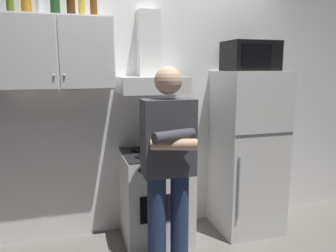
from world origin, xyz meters
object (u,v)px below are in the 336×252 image
Objects in this scene: stove_oven at (156,197)px; range_hood at (151,71)px; bottle_spice_jar at (82,8)px; refrigerator at (247,152)px; upper_cabinet at (59,53)px; bottle_beer_brown at (93,2)px; microwave at (250,56)px; person_standing at (169,168)px; bottle_rum_dark at (71,0)px.

range_hood reaches higher than stove_oven.
range_hood is 0.79m from bottle_spice_jar.
bottle_spice_jar reaches higher than refrigerator.
upper_cabinet is 3.49× the size of bottle_beer_brown.
microwave is at bearing -3.97° from bottle_beer_brown.
microwave is 1.45m from person_standing.
bottle_beer_brown is at bearing -8.11° from bottle_rum_dark.
bottle_beer_brown reaches higher than range_hood.
person_standing is (0.75, -0.73, -0.85)m from upper_cabinet.
upper_cabinet is at bearing 178.87° from bottle_beer_brown.
bottle_rum_dark is at bearing 178.40° from range_hood.
microwave is at bearing -3.48° from upper_cabinet.
bottle_beer_brown is at bearing 121.62° from person_standing.
upper_cabinet is 1.03× the size of stove_oven.
upper_cabinet reaches higher than person_standing.
person_standing is at bearing -58.38° from bottle_beer_brown.
upper_cabinet is 1.75m from microwave.
bottle_rum_dark is (-1.63, 0.14, 1.39)m from refrigerator.
bottle_spice_jar is at bearing 0.84° from upper_cabinet.
range_hood is at bearing 90.00° from stove_oven.
bottle_beer_brown is (0.18, -0.03, -0.02)m from bottle_rum_dark.
bottle_spice_jar is at bearing 126.51° from person_standing.
range_hood reaches higher than person_standing.
bottle_spice_jar is (-0.59, 0.00, 0.53)m from range_hood.
stove_oven is 0.53× the size of person_standing.
refrigerator is 2.04m from bottle_spice_jar.
upper_cabinet is 0.81m from range_hood.
refrigerator is 2.15m from bottle_rum_dark.
range_hood reaches higher than microwave.
microwave is at bearing 1.15° from stove_oven.
person_standing is (-1.00, -0.61, 0.10)m from refrigerator.
upper_cabinet is 1.35m from person_standing.
range_hood is at bearing 0.09° from upper_cabinet.
microwave is 1.59m from bottle_spice_jar.
upper_cabinet is at bearing 175.93° from refrigerator.
microwave is (0.95, -0.11, 0.14)m from range_hood.
person_standing is at bearing -148.00° from microwave.
bottle_beer_brown is (-1.45, 0.10, 0.43)m from microwave.
bottle_rum_dark is (0.12, 0.02, 0.44)m from upper_cabinet.
bottle_beer_brown is (-0.50, -0.01, 0.57)m from range_hood.
person_standing is 5.69× the size of bottle_rum_dark.
bottle_beer_brown is (0.30, -0.01, 0.42)m from upper_cabinet.
upper_cabinet is 0.52m from bottle_beer_brown.
bottle_spice_jar is (0.21, 0.00, 0.37)m from upper_cabinet.
upper_cabinet is 2.00m from refrigerator.
person_standing is 1.53m from bottle_beer_brown.
bottle_rum_dark reaches higher than bottle_beer_brown.
range_hood is at bearing 173.54° from microwave.
range_hood is (0.00, 0.13, 1.16)m from stove_oven.
person_standing is 10.34× the size of bottle_spice_jar.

